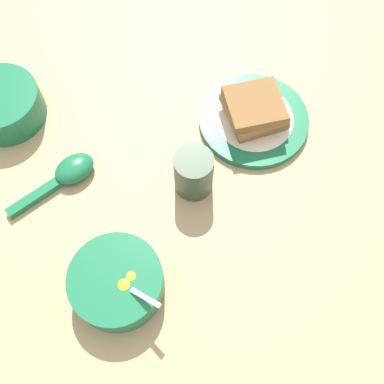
% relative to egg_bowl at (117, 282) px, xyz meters
% --- Properties ---
extents(ground_plane, '(3.00, 3.00, 0.00)m').
position_rel_egg_bowl_xyz_m(ground_plane, '(-0.16, 0.23, -0.03)').
color(ground_plane, tan).
extents(egg_bowl, '(0.15, 0.14, 0.08)m').
position_rel_egg_bowl_xyz_m(egg_bowl, '(0.00, 0.00, 0.00)').
color(egg_bowl, '#196B42').
rests_on(egg_bowl, ground_plane).
extents(toast_plate, '(0.19, 0.19, 0.01)m').
position_rel_egg_bowl_xyz_m(toast_plate, '(0.04, 0.36, -0.02)').
color(toast_plate, '#196B42').
rests_on(toast_plate, ground_plane).
extents(toast_sandwich, '(0.13, 0.13, 0.05)m').
position_rel_egg_bowl_xyz_m(toast_sandwich, '(0.04, 0.36, 0.01)').
color(toast_sandwich, brown).
rests_on(toast_sandwich, toast_plate).
extents(soup_spoon, '(0.09, 0.16, 0.03)m').
position_rel_egg_bowl_xyz_m(soup_spoon, '(-0.17, 0.11, -0.01)').
color(soup_spoon, '#196B42').
rests_on(soup_spoon, ground_plane).
extents(congee_bowl, '(0.14, 0.14, 0.06)m').
position_rel_egg_bowl_xyz_m(congee_bowl, '(-0.34, 0.16, 0.00)').
color(congee_bowl, '#196B42').
rests_on(congee_bowl, ground_plane).
extents(drinking_cup, '(0.06, 0.06, 0.08)m').
position_rel_egg_bowl_xyz_m(drinking_cup, '(0.01, 0.20, 0.02)').
color(drinking_cup, '#334733').
rests_on(drinking_cup, ground_plane).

